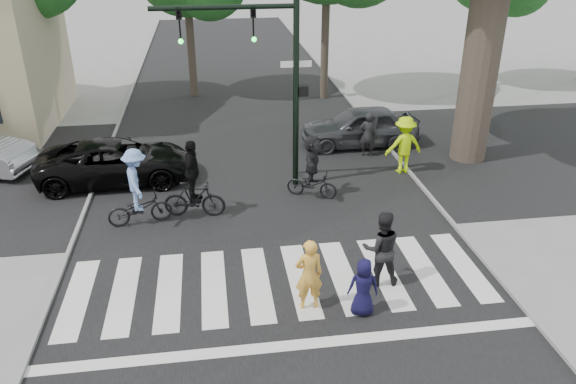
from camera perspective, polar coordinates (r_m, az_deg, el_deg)
name	(u,v)px	position (r m, az deg, el deg)	size (l,w,h in m)	color
ground	(285,308)	(12.31, -0.30, -11.69)	(120.00, 120.00, 0.00)	gray
road_stem	(261,203)	(16.53, -2.71, -1.16)	(10.00, 70.00, 0.01)	black
road_cross	(253,164)	(19.24, -3.62, 2.86)	(70.00, 10.00, 0.01)	black
curb_left	(84,214)	(16.87, -20.05, -2.07)	(0.10, 70.00, 0.10)	gray
curb_right	(426,191)	(17.65, 13.82, 0.07)	(0.10, 70.00, 0.10)	gray
crosswalk	(281,290)	(12.83, -0.72, -9.88)	(10.00, 3.85, 0.01)	silver
traffic_signal	(267,61)	(16.36, -2.17, 13.11)	(4.45, 0.29, 6.00)	black
pedestrian_woman	(309,275)	(11.87, 2.13, -8.38)	(0.60, 0.40, 1.65)	gold
pedestrian_child	(363,287)	(11.89, 7.65, -9.57)	(0.64, 0.42, 1.31)	black
pedestrian_adult	(381,248)	(12.77, 9.46, -5.66)	(0.88, 0.68, 1.80)	black
cyclist_left	(138,192)	(15.56, -15.03, -0.04)	(1.79, 1.21, 2.17)	black
cyclist_mid	(193,186)	(15.65, -9.59, 0.60)	(1.77, 1.10, 2.24)	black
cyclist_right	(312,170)	(16.58, 2.48, 2.24)	(1.62, 1.50, 1.95)	black
car_suv	(116,162)	(18.48, -17.03, 2.97)	(2.23, 4.84, 1.35)	black
car_grey	(360,126)	(20.80, 7.28, 6.62)	(1.72, 4.28, 1.46)	#36383D
bystander_hivis	(404,145)	(18.64, 11.70, 4.71)	(1.23, 0.70, 1.90)	#C1F906
bystander_dark	(368,135)	(19.85, 8.11, 5.79)	(0.57, 0.38, 1.57)	black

